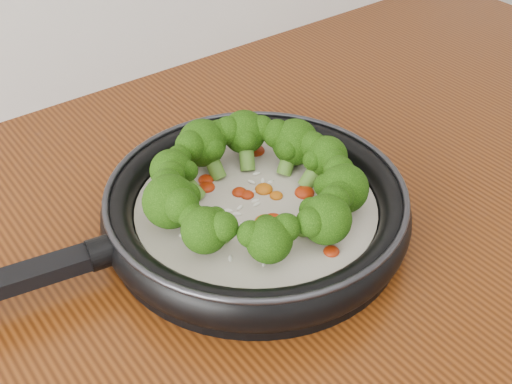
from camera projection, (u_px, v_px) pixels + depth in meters
skillet at (253, 203)px, 0.69m from camera, size 0.52×0.37×0.09m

